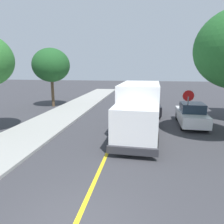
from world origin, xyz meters
TOP-DOWN VIEW (x-y plane):
  - centre_line_yellow at (0.00, 10.00)m, footprint 0.16×56.00m
  - box_truck at (1.43, 8.44)m, footprint 2.69×7.27m
  - parked_car_near at (2.19, 14.55)m, footprint 1.99×4.47m
  - parked_car_mid at (2.50, 21.83)m, footprint 1.92×4.45m
  - parked_van_across at (5.20, 11.15)m, footprint 1.91×4.44m
  - stop_sign at (4.78, 10.65)m, footprint 0.80×0.10m
  - street_tree_down_block at (-8.07, 16.69)m, footprint 3.90×3.90m

SIDE VIEW (x-z plane):
  - centre_line_yellow at x=0.00m, z-range 0.00..0.01m
  - parked_car_near at x=2.19m, z-range -0.04..1.63m
  - parked_car_mid at x=2.50m, z-range -0.04..1.63m
  - parked_van_across at x=5.20m, z-range -0.04..1.63m
  - box_truck at x=1.43m, z-range 0.17..3.37m
  - stop_sign at x=4.78m, z-range 0.53..3.18m
  - street_tree_down_block at x=-8.07m, z-range 1.31..7.47m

